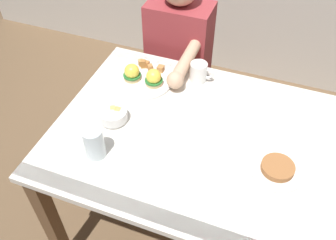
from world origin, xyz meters
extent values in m
plane|color=brown|center=(0.00, 0.00, 0.00)|extent=(6.00, 6.00, 0.00)
cube|color=white|center=(0.00, 0.00, 0.73)|extent=(1.20, 0.90, 0.03)
cube|color=#B23838|center=(0.00, -0.40, 0.74)|extent=(1.20, 0.06, 0.00)
cube|color=#B23838|center=(0.00, 0.40, 0.74)|extent=(1.20, 0.06, 0.00)
cube|color=brown|center=(-0.55, -0.40, 0.36)|extent=(0.06, 0.06, 0.71)
cube|color=brown|center=(-0.55, 0.40, 0.36)|extent=(0.06, 0.06, 0.71)
cube|color=brown|center=(0.55, 0.40, 0.36)|extent=(0.06, 0.06, 0.71)
cylinder|color=white|center=(-0.35, 0.23, 0.75)|extent=(0.27, 0.27, 0.01)
cylinder|color=tan|center=(-0.40, 0.22, 0.76)|extent=(0.08, 0.08, 0.02)
cylinder|color=#286B2D|center=(-0.40, 0.22, 0.78)|extent=(0.08, 0.08, 0.01)
sphere|color=yellow|center=(-0.40, 0.22, 0.80)|extent=(0.07, 0.07, 0.07)
cylinder|color=tan|center=(-0.29, 0.22, 0.76)|extent=(0.08, 0.08, 0.02)
cylinder|color=#286B2D|center=(-0.29, 0.22, 0.78)|extent=(0.08, 0.08, 0.01)
sphere|color=yellow|center=(-0.29, 0.22, 0.80)|extent=(0.07, 0.07, 0.07)
cube|color=#B77A42|center=(-0.30, 0.32, 0.77)|extent=(0.03, 0.03, 0.03)
cube|color=tan|center=(-0.40, 0.33, 0.77)|extent=(0.03, 0.03, 0.03)
cube|color=#AD7038|center=(-0.37, 0.33, 0.77)|extent=(0.02, 0.02, 0.03)
cube|color=#AD7038|center=(-0.39, 0.32, 0.77)|extent=(0.03, 0.03, 0.04)
cube|color=#B77A42|center=(-0.35, 0.32, 0.77)|extent=(0.03, 0.03, 0.03)
cylinder|color=white|center=(-0.37, -0.05, 0.74)|extent=(0.10, 0.10, 0.01)
cylinder|color=white|center=(-0.37, -0.05, 0.77)|extent=(0.12, 0.12, 0.04)
cube|color=#F4DB66|center=(-0.37, -0.05, 0.77)|extent=(0.03, 0.03, 0.02)
cube|color=#F4A85B|center=(-0.38, -0.03, 0.78)|extent=(0.04, 0.04, 0.03)
cube|color=#EA6B70|center=(-0.37, -0.05, 0.78)|extent=(0.03, 0.03, 0.03)
cube|color=#F4A85B|center=(-0.35, -0.03, 0.78)|extent=(0.03, 0.03, 0.03)
cube|color=#EA6B70|center=(-0.36, -0.05, 0.78)|extent=(0.04, 0.04, 0.03)
cube|color=#F4DB66|center=(-0.38, -0.03, 0.79)|extent=(0.03, 0.03, 0.02)
cube|color=#EA6B70|center=(-0.37, -0.05, 0.77)|extent=(0.03, 0.03, 0.02)
cylinder|color=white|center=(-0.11, 0.34, 0.79)|extent=(0.08, 0.08, 0.09)
cylinder|color=black|center=(-0.11, 0.34, 0.83)|extent=(0.07, 0.07, 0.01)
torus|color=white|center=(-0.07, 0.34, 0.79)|extent=(0.06, 0.02, 0.06)
cube|color=silver|center=(0.34, 0.25, 0.74)|extent=(0.12, 0.04, 0.00)
cube|color=silver|center=(0.27, 0.26, 0.74)|extent=(0.04, 0.03, 0.00)
cylinder|color=silver|center=(-0.35, -0.24, 0.81)|extent=(0.08, 0.08, 0.13)
cylinder|color=silver|center=(-0.35, -0.24, 0.79)|extent=(0.07, 0.07, 0.10)
cylinder|color=white|center=(0.32, -0.07, 0.75)|extent=(0.20, 0.20, 0.01)
cylinder|color=#A36638|center=(0.32, -0.07, 0.76)|extent=(0.12, 0.12, 0.02)
cylinder|color=#33333D|center=(-0.40, 0.53, 0.23)|extent=(0.11, 0.11, 0.45)
cylinder|color=#33333D|center=(-0.22, 0.53, 0.23)|extent=(0.11, 0.11, 0.45)
cube|color=#993338|center=(-0.31, 0.63, 0.70)|extent=(0.34, 0.20, 0.50)
cylinder|color=#DBAD89|center=(-0.19, 0.38, 0.80)|extent=(0.06, 0.30, 0.06)
sphere|color=#DBAD89|center=(-0.19, 0.23, 0.80)|extent=(0.08, 0.08, 0.08)
camera|label=1|loc=(0.23, -0.98, 1.85)|focal=39.08mm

